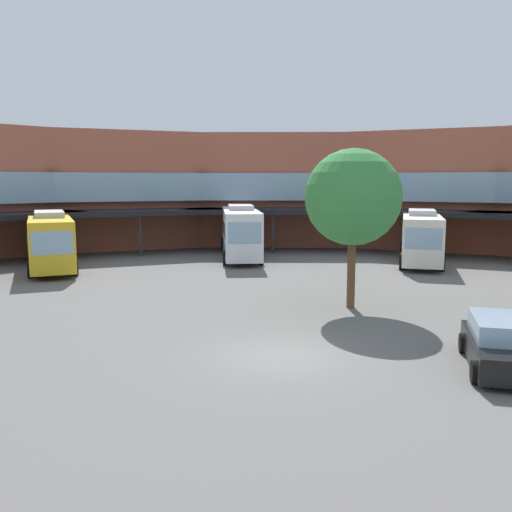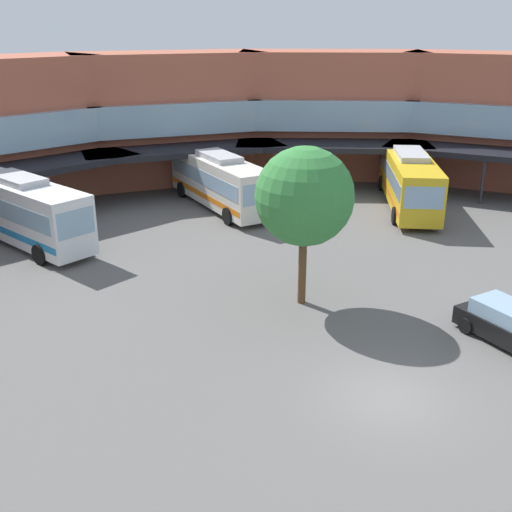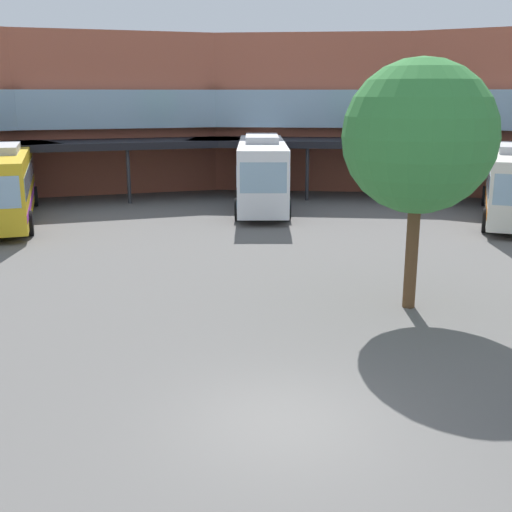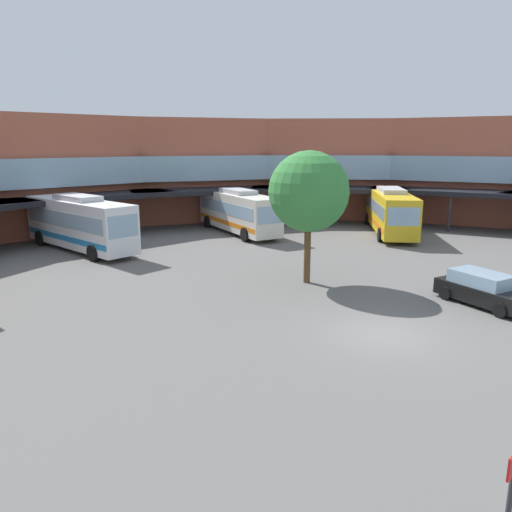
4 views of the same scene
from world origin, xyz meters
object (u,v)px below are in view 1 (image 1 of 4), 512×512
at_px(bus_1, 421,236).
at_px(bus_3, 50,239).
at_px(plaza_tree, 353,198).
at_px(parked_car, 501,345).
at_px(bus_5, 240,231).

distance_m(bus_1, bus_3, 25.01).
relative_size(bus_1, bus_3, 0.96).
relative_size(bus_3, plaza_tree, 1.62).
relative_size(bus_1, parked_car, 2.35).
distance_m(bus_5, plaza_tree, 17.47).
relative_size(bus_3, bus_5, 1.02).
xyz_separation_m(bus_3, bus_5, (12.20, 5.00, 0.10)).
bearing_deg(parked_car, bus_1, -176.45).
distance_m(bus_1, bus_5, 12.85).
height_order(bus_3, parked_car, bus_3).
xyz_separation_m(bus_3, parked_car, (21.28, -19.32, -1.14)).
bearing_deg(parked_car, bus_3, -119.49).
height_order(bus_5, plaza_tree, plaza_tree).
distance_m(bus_3, bus_5, 13.19).
height_order(parked_car, plaza_tree, plaza_tree).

